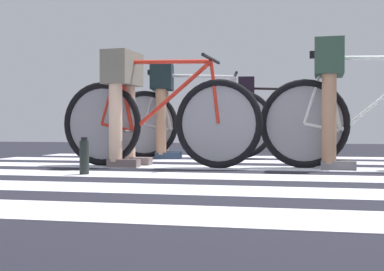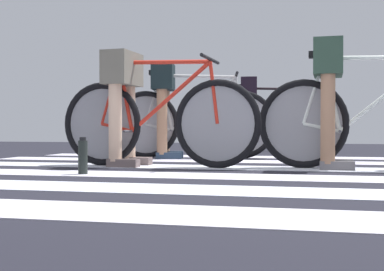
% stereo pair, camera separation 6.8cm
% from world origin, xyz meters
% --- Properties ---
extents(ground, '(18.00, 14.00, 0.02)m').
position_xyz_m(ground, '(0.00, 0.00, 0.01)').
color(ground, black).
extents(crosswalk_markings, '(5.39, 4.26, 0.00)m').
position_xyz_m(crosswalk_markings, '(0.00, 0.05, 0.02)').
color(crosswalk_markings, silver).
rests_on(crosswalk_markings, ground).
extents(bicycle_1_of_4, '(1.74, 0.52, 0.93)m').
position_xyz_m(bicycle_1_of_4, '(-0.74, 0.39, 0.41)').
color(bicycle_1_of_4, black).
rests_on(bicycle_1_of_4, ground).
extents(cyclist_1_of_4, '(0.34, 0.43, 0.96)m').
position_xyz_m(cyclist_1_of_4, '(-1.05, 0.41, 0.64)').
color(cyclist_1_of_4, beige).
rests_on(cyclist_1_of_4, ground).
extents(bicycle_2_of_4, '(1.74, 0.52, 0.93)m').
position_xyz_m(bicycle_2_of_4, '(0.95, 0.49, 0.41)').
color(bicycle_2_of_4, black).
rests_on(bicycle_2_of_4, ground).
extents(cyclist_2_of_4, '(0.32, 0.42, 1.02)m').
position_xyz_m(cyclist_2_of_4, '(0.64, 0.50, 0.68)').
color(cyclist_2_of_4, '#A87A5B').
rests_on(cyclist_2_of_4, ground).
extents(bicycle_3_of_4, '(1.72, 0.54, 0.93)m').
position_xyz_m(bicycle_3_of_4, '(-0.70, 1.60, 0.41)').
color(bicycle_3_of_4, black).
rests_on(bicycle_3_of_4, ground).
extents(cyclist_3_of_4, '(0.37, 0.44, 1.00)m').
position_xyz_m(cyclist_3_of_4, '(-1.01, 1.55, 0.67)').
color(cyclist_3_of_4, '#A87A5B').
rests_on(cyclist_3_of_4, ground).
extents(bicycle_4_of_4, '(1.73, 0.52, 0.93)m').
position_xyz_m(bicycle_4_of_4, '(-0.01, 3.57, 0.41)').
color(bicycle_4_of_4, black).
rests_on(bicycle_4_of_4, ground).
extents(cyclist_4_of_4, '(0.35, 0.43, 1.02)m').
position_xyz_m(cyclist_4_of_4, '(-0.32, 3.54, 0.68)').
color(cyclist_4_of_4, brown).
rests_on(cyclist_4_of_4, ground).
extents(water_bottle, '(0.07, 0.07, 0.26)m').
position_xyz_m(water_bottle, '(-1.06, -0.39, 0.14)').
color(water_bottle, black).
rests_on(water_bottle, ground).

